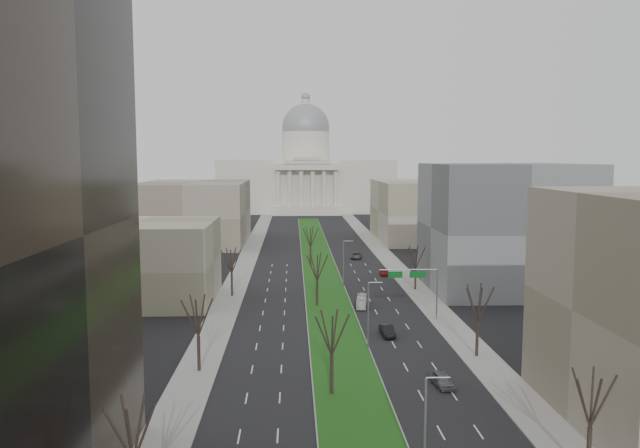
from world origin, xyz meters
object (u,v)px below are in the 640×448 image
object	(u,v)px
car_red	(384,272)
car_grey_far	(356,256)
car_grey_near	(442,379)
car_black	(387,331)
box_van	(361,301)

from	to	relation	value
car_red	car_grey_far	world-z (taller)	car_grey_far
car_grey_near	car_grey_far	world-z (taller)	car_grey_near
car_black	car_grey_far	distance (m)	67.61
car_red	box_van	distance (m)	29.02
car_red	car_grey_far	bearing A→B (deg)	104.88
box_van	car_grey_far	bearing A→B (deg)	92.94
car_grey_near	car_black	world-z (taller)	car_black
car_red	car_black	bearing A→B (deg)	-92.77
car_black	box_van	distance (m)	17.62
car_red	car_grey_far	size ratio (longest dim) A/B	0.82
car_grey_near	car_grey_far	bearing A→B (deg)	84.15
car_grey_far	car_red	bearing A→B (deg)	-71.61
car_red	car_grey_near	bearing A→B (deg)	-87.69
car_grey_near	car_black	bearing A→B (deg)	92.77
car_black	car_grey_far	size ratio (longest dim) A/B	0.87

